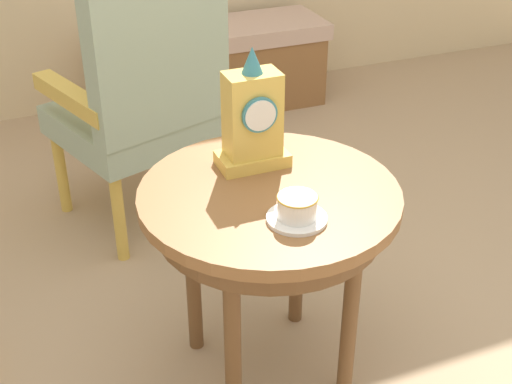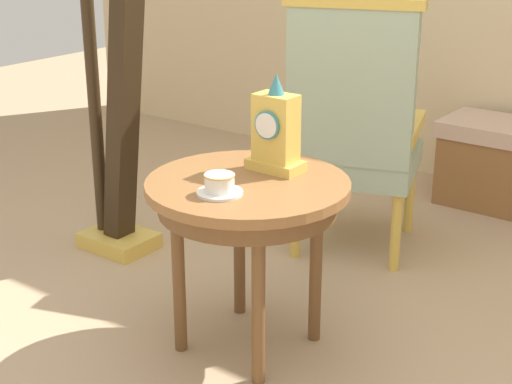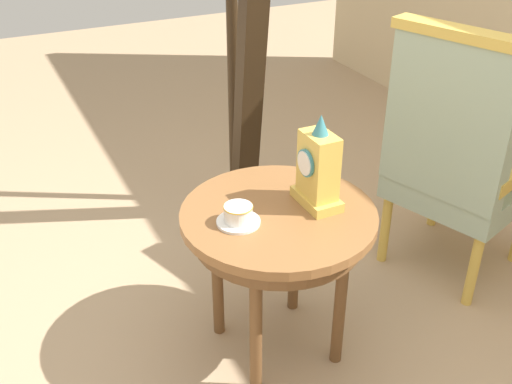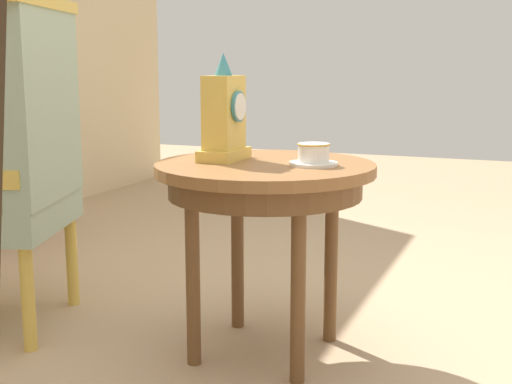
# 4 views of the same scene
# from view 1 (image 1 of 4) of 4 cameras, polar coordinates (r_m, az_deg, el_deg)

# --- Properties ---
(ground_plane) EXTENTS (10.00, 10.00, 0.00)m
(ground_plane) POSITION_cam_1_polar(r_m,az_deg,el_deg) (2.16, 2.60, -14.85)
(ground_plane) COLOR tan
(side_table) EXTENTS (0.68, 0.68, 0.62)m
(side_table) POSITION_cam_1_polar(r_m,az_deg,el_deg) (1.85, 1.07, -1.89)
(side_table) COLOR brown
(side_table) RESTS_ON ground
(teacup_left) EXTENTS (0.15, 0.15, 0.07)m
(teacup_left) POSITION_cam_1_polar(r_m,az_deg,el_deg) (1.68, 3.35, -1.41)
(teacup_left) COLOR white
(teacup_left) RESTS_ON side_table
(mantel_clock) EXTENTS (0.19, 0.11, 0.34)m
(mantel_clock) POSITION_cam_1_polar(r_m,az_deg,el_deg) (1.87, -0.28, 5.84)
(mantel_clock) COLOR gold
(mantel_clock) RESTS_ON side_table
(armchair) EXTENTS (0.68, 0.68, 1.14)m
(armchair) POSITION_cam_1_polar(r_m,az_deg,el_deg) (2.56, -9.06, 8.64)
(armchair) COLOR #9EB299
(armchair) RESTS_ON ground
(window_bench) EXTENTS (1.16, 0.40, 0.44)m
(window_bench) POSITION_cam_1_polar(r_m,az_deg,el_deg) (3.73, -3.36, 10.02)
(window_bench) COLOR #CCA893
(window_bench) RESTS_ON ground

